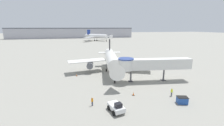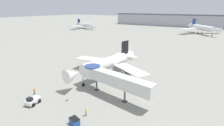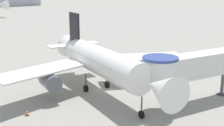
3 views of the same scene
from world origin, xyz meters
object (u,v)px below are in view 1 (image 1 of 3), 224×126
(pushback_tug_white, at_px, (116,107))
(traffic_cone_port_wing, at_px, (77,75))
(jet_bridge, at_px, (150,64))
(ground_crew_marshaller, at_px, (172,92))
(traffic_cone_apron_front, at_px, (115,112))
(main_airplane, at_px, (112,60))
(ground_crew_wing_walker, at_px, (92,101))
(traffic_cone_near_nose, at_px, (133,94))
(background_jet_blue_tail, at_px, (97,36))
(service_container_blue, at_px, (182,100))

(pushback_tug_white, xyz_separation_m, traffic_cone_port_wing, (-6.17, 21.89, -0.51))
(jet_bridge, height_order, traffic_cone_port_wing, jet_bridge)
(ground_crew_marshaller, bearing_deg, traffic_cone_apron_front, 76.96)
(main_airplane, bearing_deg, ground_crew_wing_walker, -104.67)
(traffic_cone_near_nose, height_order, ground_crew_marshaller, ground_crew_marshaller)
(traffic_cone_apron_front, bearing_deg, ground_crew_marshaller, 14.36)
(jet_bridge, bearing_deg, pushback_tug_white, -126.80)
(traffic_cone_near_nose, relative_size, background_jet_blue_tail, 0.03)
(main_airplane, xyz_separation_m, ground_crew_marshaller, (8.16, -19.71, -3.27))
(main_airplane, height_order, pushback_tug_white, main_airplane)
(ground_crew_marshaller, height_order, background_jet_blue_tail, background_jet_blue_tail)
(traffic_cone_apron_front, bearing_deg, jet_bridge, 44.65)
(main_airplane, relative_size, service_container_blue, 12.36)
(traffic_cone_port_wing, distance_m, ground_crew_wing_walker, 18.99)
(pushback_tug_white, xyz_separation_m, traffic_cone_apron_front, (-0.44, -0.58, -0.50))
(main_airplane, relative_size, jet_bridge, 1.43)
(main_airplane, xyz_separation_m, service_container_blue, (8.17, -22.96, -3.61))
(jet_bridge, bearing_deg, traffic_cone_near_nose, -126.83)
(pushback_tug_white, relative_size, traffic_cone_port_wing, 5.25)
(pushback_tug_white, bearing_deg, ground_crew_wing_walker, 128.61)
(main_airplane, height_order, background_jet_blue_tail, background_jet_blue_tail)
(service_container_blue, xyz_separation_m, background_jet_blue_tail, (6.11, 142.70, 4.51))
(main_airplane, height_order, service_container_blue, main_airplane)
(service_container_blue, relative_size, traffic_cone_near_nose, 2.95)
(jet_bridge, relative_size, background_jet_blue_tail, 0.64)
(pushback_tug_white, distance_m, ground_crew_wing_walker, 4.88)
(traffic_cone_port_wing, relative_size, ground_crew_marshaller, 0.41)
(traffic_cone_port_wing, xyz_separation_m, background_jet_blue_tail, (25.41, 120.46, 4.83))
(jet_bridge, height_order, ground_crew_marshaller, jet_bridge)
(jet_bridge, xyz_separation_m, service_container_blue, (0.22, -12.97, -4.11))
(traffic_cone_apron_front, relative_size, ground_crew_wing_walker, 0.43)
(jet_bridge, xyz_separation_m, ground_crew_marshaller, (0.21, -9.72, -3.77))
(jet_bridge, distance_m, traffic_cone_port_wing, 21.68)
(service_container_blue, distance_m, traffic_cone_near_nose, 9.58)
(ground_crew_wing_walker, height_order, background_jet_blue_tail, background_jet_blue_tail)
(service_container_blue, distance_m, traffic_cone_apron_front, 13.58)
(main_airplane, height_order, traffic_cone_port_wing, main_airplane)
(pushback_tug_white, height_order, background_jet_blue_tail, background_jet_blue_tail)
(jet_bridge, relative_size, traffic_cone_near_nose, 25.48)
(traffic_cone_port_wing, bearing_deg, service_container_blue, -49.04)
(main_airplane, bearing_deg, background_jet_blue_tail, 92.67)
(jet_bridge, height_order, traffic_cone_near_nose, jet_bridge)
(ground_crew_marshaller, bearing_deg, background_jet_blue_tail, -29.91)
(pushback_tug_white, height_order, traffic_cone_near_nose, pushback_tug_white)
(main_airplane, distance_m, pushback_tug_white, 23.40)
(main_airplane, height_order, traffic_cone_apron_front, main_airplane)
(ground_crew_marshaller, height_order, ground_crew_wing_walker, ground_crew_marshaller)
(traffic_cone_near_nose, bearing_deg, main_airplane, 91.32)
(pushback_tug_white, relative_size, background_jet_blue_tail, 0.12)
(service_container_blue, xyz_separation_m, traffic_cone_near_nose, (-7.77, 5.59, -0.30))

